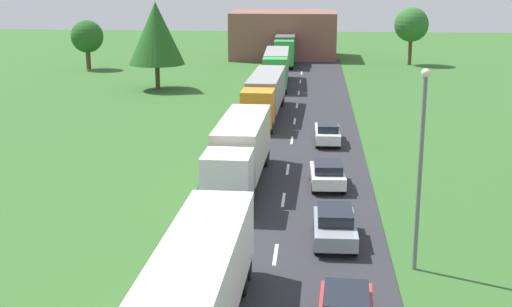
{
  "coord_description": "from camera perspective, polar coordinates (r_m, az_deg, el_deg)",
  "views": [
    {
      "loc": [
        1.53,
        -5.16,
        12.2
      ],
      "look_at": [
        -1.9,
        36.41,
        1.35
      ],
      "focal_mm": 49.83,
      "sensor_mm": 36.0,
      "label": 1
    }
  ],
  "objects": [
    {
      "name": "lane_marking_centre",
      "position": [
        28.43,
        1.2,
        -10.68
      ],
      "size": [
        0.16,
        121.19,
        0.01
      ],
      "color": "white",
      "rests_on": "road"
    },
    {
      "name": "truck_third",
      "position": [
        60.19,
        0.73,
        4.88
      ],
      "size": [
        2.81,
        14.35,
        3.44
      ],
      "color": "orange",
      "rests_on": "road"
    },
    {
      "name": "road",
      "position": [
        32.1,
        1.64,
        -7.7
      ],
      "size": [
        10.0,
        140.0,
        0.06
      ],
      "primitive_type": "cube",
      "color": "#2B2B30",
      "rests_on": "ground"
    },
    {
      "name": "car_fifth",
      "position": [
        51.19,
        5.76,
        1.7
      ],
      "size": [
        1.8,
        4.59,
        1.51
      ],
      "color": "white",
      "rests_on": "road"
    },
    {
      "name": "lamppost_second",
      "position": [
        29.37,
        13.07,
        -0.59
      ],
      "size": [
        0.36,
        0.36,
        8.45
      ],
      "color": "slate",
      "rests_on": "ground"
    },
    {
      "name": "truck_second",
      "position": [
        40.77,
        -1.3,
        0.28
      ],
      "size": [
        2.76,
        12.31,
        3.65
      ],
      "color": "white",
      "rests_on": "road"
    },
    {
      "name": "car_fourth",
      "position": [
        40.86,
        5.76,
        -1.63
      ],
      "size": [
        2.05,
        3.99,
        1.48
      ],
      "color": "white",
      "rests_on": "road"
    },
    {
      "name": "distant_building",
      "position": [
        102.02,
        2.25,
        9.52
      ],
      "size": [
        14.6,
        11.42,
        6.44
      ],
      "primitive_type": "cube",
      "color": "brown",
      "rests_on": "ground"
    },
    {
      "name": "car_third",
      "position": [
        32.78,
        6.35,
        -5.75
      ],
      "size": [
        1.95,
        4.26,
        1.53
      ],
      "color": "#8C939E",
      "rests_on": "road"
    },
    {
      "name": "tree_oak",
      "position": [
        95.77,
        12.37,
        10.06
      ],
      "size": [
        4.43,
        4.43,
        7.44
      ],
      "color": "#513823",
      "rests_on": "ground"
    },
    {
      "name": "tree_pine",
      "position": [
        74.58,
        -8.03,
        9.53
      ],
      "size": [
        5.79,
        5.79,
        9.01
      ],
      "color": "#513823",
      "rests_on": "ground"
    },
    {
      "name": "truck_lead",
      "position": [
        22.88,
        -5.32,
        -11.82
      ],
      "size": [
        2.78,
        14.64,
        3.42
      ],
      "color": "blue",
      "rests_on": "road"
    },
    {
      "name": "truck_fourth",
      "position": [
        76.98,
        1.65,
        7.06
      ],
      "size": [
        2.81,
        12.67,
        3.54
      ],
      "color": "green",
      "rests_on": "road"
    },
    {
      "name": "tree_maple",
      "position": [
        91.99,
        -13.41,
        9.11
      ],
      "size": [
        4.02,
        4.02,
        6.1
      ],
      "color": "#513823",
      "rests_on": "ground"
    },
    {
      "name": "truck_fifth",
      "position": [
        95.73,
        2.39,
        8.6
      ],
      "size": [
        2.63,
        14.95,
        3.78
      ],
      "color": "green",
      "rests_on": "road"
    }
  ]
}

